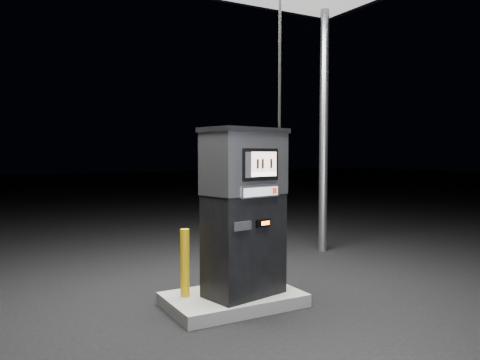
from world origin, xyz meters
TOP-DOWN VIEW (x-y plane):
  - ground at (0.00, 0.00)m, footprint 80.00×80.00m
  - pump_island at (0.00, 0.00)m, footprint 1.60×1.00m
  - fuel_dispenser at (0.10, -0.10)m, footprint 1.15×0.78m
  - bollard_left at (-0.55, 0.18)m, footprint 0.11×0.11m
  - bollard_right at (0.67, -0.03)m, footprint 0.16×0.16m

SIDE VIEW (x-z plane):
  - ground at x=0.00m, z-range 0.00..0.00m
  - pump_island at x=0.00m, z-range 0.00..0.15m
  - bollard_left at x=-0.55m, z-range 0.15..0.95m
  - bollard_right at x=0.67m, z-range 0.15..1.14m
  - fuel_dispenser at x=0.10m, z-range -0.89..3.24m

